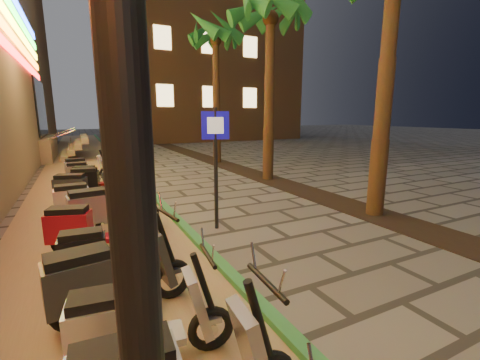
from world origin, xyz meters
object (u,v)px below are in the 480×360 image
scooter_9 (82,190)px  scooter_13 (84,168)px  pedestrian_sign (216,152)px  scooter_5 (100,252)px  scooter_8 (85,200)px  scooter_12 (86,173)px  scooter_3 (134,324)px  scooter_7 (104,208)px  scooter_11 (93,178)px  scooter_10 (95,182)px  scooter_6 (85,228)px  scooter_4 (105,279)px

scooter_9 → scooter_13: size_ratio=1.05×
pedestrian_sign → scooter_9: (-2.54, 2.86, -1.13)m
scooter_5 → scooter_8: (-0.12, 2.99, 0.06)m
scooter_5 → scooter_12: (-0.01, 7.08, 0.03)m
scooter_8 → scooter_3: bearing=-88.9°
pedestrian_sign → scooter_7: 2.53m
scooter_3 → scooter_7: scooter_7 is taller
scooter_3 → scooter_11: 8.00m
scooter_10 → scooter_13: scooter_10 is taller
scooter_3 → scooter_5: scooter_3 is taller
scooter_7 → scooter_8: 1.06m
scooter_3 → scooter_6: (-0.35, 3.05, 0.02)m
scooter_7 → scooter_12: 5.10m
scooter_6 → scooter_8: size_ratio=0.96×
scooter_4 → scooter_7: bearing=77.2°
scooter_5 → scooter_11: bearing=92.9°
scooter_8 → scooter_12: scooter_8 is taller
scooter_7 → scooter_9: 2.21m
scooter_3 → scooter_5: bearing=101.9°
scooter_8 → scooter_12: 4.09m
scooter_7 → scooter_13: scooter_7 is taller
scooter_4 → scooter_13: size_ratio=1.06×
scooter_3 → scooter_13: bearing=98.2°
scooter_8 → scooter_4: bearing=-90.6°
scooter_3 → scooter_4: scooter_4 is taller
scooter_4 → scooter_13: (-0.05, 9.08, -0.03)m
scooter_6 → scooter_13: scooter_13 is taller
scooter_8 → scooter_13: size_ratio=1.03×
scooter_12 → scooter_8: bearing=-89.6°
scooter_9 → scooter_12: 2.92m
scooter_6 → scooter_9: size_ratio=0.94×
scooter_13 → scooter_12: bearing=-95.6°
pedestrian_sign → scooter_4: size_ratio=1.47×
scooter_8 → scooter_13: (0.07, 5.04, -0.02)m
scooter_6 → scooter_11: scooter_6 is taller
scooter_13 → scooter_6: bearing=-99.3°
scooter_12 → scooter_3: bearing=-86.8°
scooter_11 → scooter_8: bearing=-79.4°
pedestrian_sign → scooter_6: size_ratio=1.58×
scooter_3 → scooter_13: scooter_13 is taller
scooter_6 → scooter_13: (0.12, 6.95, 0.00)m
pedestrian_sign → scooter_4: pedestrian_sign is taller
scooter_3 → scooter_11: scooter_11 is taller
scooter_8 → scooter_6: bearing=-93.8°
pedestrian_sign → scooter_8: size_ratio=1.52×
scooter_3 → scooter_4: bearing=107.6°
pedestrian_sign → scooter_4: (-2.38, -2.35, -1.13)m
scooter_5 → scooter_10: bearing=92.3°
scooter_5 → scooter_7: scooter_7 is taller
scooter_8 → scooter_13: 5.04m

